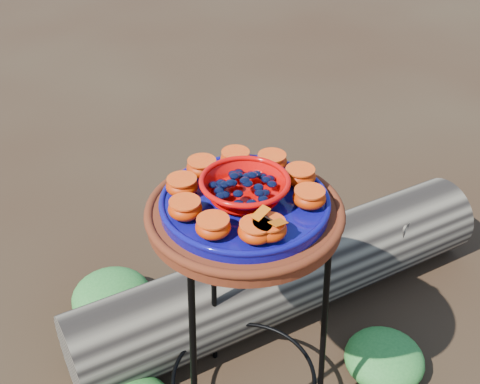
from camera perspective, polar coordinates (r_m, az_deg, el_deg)
name	(u,v)px	position (r m, az deg, el deg)	size (l,w,h in m)	color
plant_stand	(244,327)	(1.61, 0.39, -12.72)	(0.44, 0.44, 0.70)	black
terracotta_saucer	(245,215)	(1.37, 0.45, -2.18)	(0.44, 0.44, 0.04)	maroon
cobalt_plate	(245,204)	(1.35, 0.45, -1.14)	(0.38, 0.38, 0.03)	#080155
red_bowl	(245,190)	(1.33, 0.46, 0.23)	(0.19, 0.19, 0.05)	red
glass_gems	(245,175)	(1.30, 0.47, 1.65)	(0.15, 0.15, 0.03)	black
orange_half_0	(269,229)	(1.22, 2.77, -3.55)	(0.07, 0.07, 0.04)	#A60604
orange_half_1	(309,198)	(1.32, 6.58, -0.56)	(0.07, 0.07, 0.04)	#A60604
orange_half_2	(300,176)	(1.39, 5.70, 1.51)	(0.07, 0.07, 0.04)	#A60604
orange_half_3	(272,162)	(1.44, 3.04, 2.87)	(0.07, 0.07, 0.04)	#A60604
orange_half_4	(236,159)	(1.45, -0.43, 3.17)	(0.07, 0.07, 0.04)	#A60604
orange_half_5	(202,167)	(1.42, -3.62, 2.33)	(0.07, 0.07, 0.04)	#A60604
orange_half_6	(182,186)	(1.36, -5.50, 0.57)	(0.07, 0.07, 0.04)	#A60604
orange_half_7	(185,209)	(1.28, -5.22, -1.60)	(0.07, 0.07, 0.04)	#A60604
orange_half_8	(213,227)	(1.23, -2.56, -3.33)	(0.07, 0.07, 0.04)	#A60604
orange_half_9	(256,231)	(1.22, 1.51, -3.75)	(0.07, 0.07, 0.04)	#A60604
butterfly	(269,218)	(1.21, 2.80, -2.51)	(0.08, 0.05, 0.01)	#CF5308
driftwood_log	(285,276)	(2.07, 4.29, -7.96)	(1.49, 0.39, 0.28)	black
foliage_right	(384,358)	(1.97, 13.53, -15.05)	(0.25, 0.25, 0.12)	#246A25
foliage_back	(111,295)	(2.15, -12.09, -9.55)	(0.27, 0.27, 0.14)	#246A25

